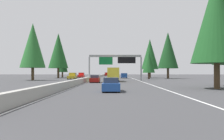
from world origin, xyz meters
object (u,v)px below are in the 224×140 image
object	(u,v)px
minivan_distant_b	(124,75)
sedan_mid_left	(114,76)
oncoming_far	(72,76)
conifer_right_distant	(150,54)
sedan_far_right	(95,79)
conifer_right_foreground	(217,18)
sedan_mid_center	(111,85)
conifer_left_mid	(58,51)
conifer_right_mid	(149,62)
box_truck_far_left	(113,74)
sign_gantry_overhead	(116,60)
conifer_right_far	(168,50)
conifer_left_near	(33,45)
pickup_far_center	(107,74)
conifer_left_far	(62,63)
oncoming_near	(81,75)

from	to	relation	value
minivan_distant_b	sedan_mid_left	xyz separation A→B (m)	(-5.88, 3.27, -0.27)
oncoming_far	conifer_right_distant	size ratio (longest dim) A/B	0.39
oncoming_far	conifer_right_distant	distance (m)	33.43
conifer_right_distant	sedan_far_right	bearing A→B (deg)	158.89
conifer_right_foreground	conifer_right_distant	world-z (taller)	conifer_right_distant
sedan_mid_center	sedan_far_right	size ratio (longest dim) A/B	1.00
sedan_far_right	conifer_right_foreground	xyz separation A→B (m)	(-18.15, -16.11, 7.86)
minivan_distant_b	conifer_left_mid	bearing A→B (deg)	83.46
oncoming_far	sedan_far_right	bearing A→B (deg)	19.66
sedan_mid_center	conifer_right_mid	xyz separation A→B (m)	(48.58, -10.65, 4.41)
sedan_mid_center	minivan_distant_b	size ratio (longest dim) A/B	0.88
minivan_distant_b	box_truck_far_left	distance (m)	29.65
conifer_left_mid	sedan_far_right	bearing A→B (deg)	-157.50
minivan_distant_b	sedan_mid_left	bearing A→B (deg)	150.95
sign_gantry_overhead	box_truck_far_left	distance (m)	6.13
oncoming_far	conifer_right_far	world-z (taller)	conifer_right_far
conifer_left_near	conifer_left_mid	xyz separation A→B (m)	(24.32, -0.89, 0.78)
minivan_distant_b	pickup_far_center	bearing A→B (deg)	8.98
sedan_mid_left	conifer_left_far	bearing A→B (deg)	48.80
conifer_right_far	conifer_left_far	bearing A→B (deg)	67.34
conifer_left_far	minivan_distant_b	bearing A→B (deg)	-116.32
sedan_mid_left	conifer_left_mid	distance (m)	22.82
oncoming_far	conifer_right_distant	bearing A→B (deg)	129.22
sedan_far_right	conifer_right_far	size ratio (longest dim) A/B	0.30
conifer_left_far	conifer_left_near	bearing A→B (deg)	179.12
oncoming_near	conifer_left_mid	world-z (taller)	conifer_left_mid
box_truck_far_left	conifer_left_near	distance (m)	22.57
minivan_distant_b	sedan_mid_left	world-z (taller)	minivan_distant_b
conifer_right_far	conifer_left_far	distance (m)	39.99
sedan_mid_center	conifer_right_foreground	bearing A→B (deg)	-72.12
box_truck_far_left	conifer_right_mid	xyz separation A→B (m)	(20.79, -10.52, 3.49)
conifer_left_mid	conifer_left_far	bearing A→B (deg)	2.52
conifer_right_mid	minivan_distant_b	bearing A→B (deg)	39.27
oncoming_far	conifer_left_mid	bearing A→B (deg)	-153.14
conifer_left_mid	pickup_far_center	bearing A→B (deg)	-19.93
oncoming_near	conifer_right_far	world-z (taller)	conifer_right_far
box_truck_far_left	conifer_right_distant	world-z (taller)	conifer_right_distant
conifer_left_near	conifer_right_far	bearing A→B (deg)	-64.56
conifer_right_mid	oncoming_far	bearing A→B (deg)	97.94
conifer_right_distant	conifer_left_near	size ratio (longest dim) A/B	1.00
sedan_far_right	oncoming_near	world-z (taller)	oncoming_near
oncoming_near	conifer_right_distant	world-z (taller)	conifer_right_distant
sedan_mid_center	conifer_right_far	xyz separation A→B (m)	(53.24, -17.39, 8.29)
conifer_right_foreground	conifer_right_distant	bearing A→B (deg)	-0.73
conifer_left_far	box_truck_far_left	bearing A→B (deg)	-154.45
sedan_far_right	box_truck_far_left	size ratio (longest dim) A/B	0.52
sedan_far_right	oncoming_near	distance (m)	42.79
pickup_far_center	box_truck_far_left	xyz separation A→B (m)	(-74.58, -3.69, 0.70)
box_truck_far_left	oncoming_far	size ratio (longest dim) A/B	1.52
box_truck_far_left	pickup_far_center	bearing A→B (deg)	2.83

